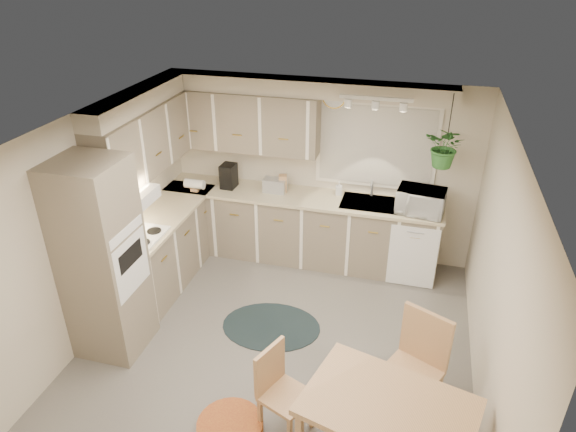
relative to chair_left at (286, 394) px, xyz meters
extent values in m
plane|color=#68635B|center=(-0.37, 0.99, -0.42)|extent=(4.20, 4.20, 0.00)
plane|color=silver|center=(-0.37, 0.99, 1.98)|extent=(4.20, 4.20, 0.00)
cube|color=beige|center=(-0.37, 3.09, 0.78)|extent=(4.00, 0.04, 2.40)
cube|color=beige|center=(-0.37, -1.11, 0.78)|extent=(4.00, 0.04, 2.40)
cube|color=beige|center=(-2.37, 0.99, 0.78)|extent=(0.04, 4.20, 2.40)
cube|color=beige|center=(1.63, 0.99, 0.78)|extent=(0.04, 4.20, 2.40)
cube|color=gray|center=(-2.07, 1.86, 0.03)|extent=(0.60, 1.85, 0.90)
cube|color=gray|center=(-0.57, 2.79, 0.03)|extent=(3.60, 0.60, 0.90)
cube|color=beige|center=(-2.06, 1.86, 0.50)|extent=(0.64, 1.89, 0.04)
cube|color=beige|center=(-0.57, 2.78, 0.50)|extent=(3.64, 0.64, 0.04)
cube|color=gray|center=(-2.05, 0.61, 0.63)|extent=(0.65, 0.65, 2.10)
cube|color=white|center=(-1.73, 0.61, 0.63)|extent=(0.02, 0.56, 0.58)
cube|color=gray|center=(-2.20, 1.99, 1.41)|extent=(0.35, 2.00, 0.75)
cube|color=gray|center=(-1.37, 2.91, 1.41)|extent=(2.00, 0.35, 0.75)
cube|color=beige|center=(-2.22, 1.99, 1.88)|extent=(0.30, 2.00, 0.20)
cube|color=beige|center=(-0.57, 2.94, 1.88)|extent=(3.60, 0.30, 0.20)
cube|color=white|center=(-2.05, 1.29, 0.53)|extent=(0.52, 0.58, 0.02)
cube|color=white|center=(-2.07, 1.29, 0.98)|extent=(0.40, 0.60, 0.14)
cube|color=silver|center=(0.33, 3.06, 1.18)|extent=(1.40, 0.02, 1.00)
cube|color=white|center=(0.33, 3.07, 1.18)|extent=(1.50, 0.02, 1.10)
cube|color=#B1B4B9|center=(0.33, 2.79, 0.48)|extent=(0.70, 0.48, 0.10)
cube|color=white|center=(0.93, 2.48, 0.01)|extent=(0.58, 0.02, 0.83)
cube|color=white|center=(0.33, 2.54, 1.91)|extent=(0.80, 0.04, 0.04)
cylinder|color=#E6B951|center=(-0.22, 3.06, 1.76)|extent=(0.30, 0.03, 0.30)
cube|color=tan|center=(0.00, 0.00, 0.00)|extent=(0.51, 0.51, 0.84)
cube|color=tan|center=(1.00, 0.43, 0.10)|extent=(0.65, 0.65, 1.03)
ellipsoid|color=black|center=(-0.52, 1.28, -0.41)|extent=(1.18, 0.93, 0.01)
cylinder|color=#A86121|center=(-0.46, -0.18, -0.35)|extent=(0.77, 0.77, 0.13)
imported|color=white|center=(0.94, 2.69, 0.71)|extent=(0.59, 0.37, 0.38)
imported|color=white|center=(-0.09, 2.94, 0.56)|extent=(0.10, 0.19, 0.08)
imported|color=#2F6D2B|center=(1.14, 2.69, 1.32)|extent=(0.60, 0.62, 0.38)
cube|color=black|center=(-1.54, 2.79, 0.68)|extent=(0.19, 0.23, 0.32)
cube|color=#B1B4B9|center=(-0.91, 2.81, 0.61)|extent=(0.30, 0.18, 0.18)
cube|color=tan|center=(-0.81, 2.84, 0.64)|extent=(0.13, 0.13, 0.23)
camera|label=1|loc=(0.82, -3.03, 3.38)|focal=32.00mm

